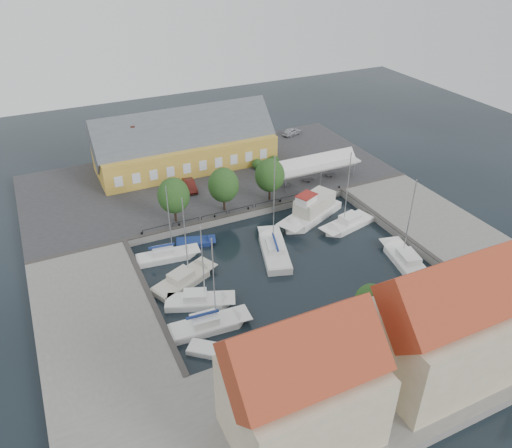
{
  "coord_description": "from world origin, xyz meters",
  "views": [
    {
      "loc": [
        -23.86,
        -44.1,
        35.51
      ],
      "look_at": [
        0.0,
        6.0,
        1.5
      ],
      "focal_mm": 35.0,
      "sensor_mm": 36.0,
      "label": 1
    }
  ],
  "objects_px": {
    "car_silver": "(292,132)",
    "car_red": "(190,185)",
    "west_boat_d": "(208,326)",
    "warehouse": "(181,146)",
    "launch_nw": "(195,243)",
    "east_boat_c": "(406,262)",
    "east_boat_a": "(348,225)",
    "west_boat_c": "(198,302)",
    "tent_canopy": "(315,165)",
    "west_boat_b": "(184,281)",
    "west_boat_a": "(167,257)",
    "center_sailboat": "(274,251)",
    "trawler": "(312,211)",
    "launch_sw": "(211,352)"
  },
  "relations": [
    {
      "from": "car_red",
      "to": "warehouse",
      "type": "bearing_deg",
      "value": 84.66
    },
    {
      "from": "west_boat_b",
      "to": "west_boat_c",
      "type": "distance_m",
      "value": 4.24
    },
    {
      "from": "trawler",
      "to": "east_boat_c",
      "type": "distance_m",
      "value": 14.97
    },
    {
      "from": "car_red",
      "to": "east_boat_a",
      "type": "bearing_deg",
      "value": -40.95
    },
    {
      "from": "launch_sw",
      "to": "west_boat_a",
      "type": "bearing_deg",
      "value": 87.76
    },
    {
      "from": "car_silver",
      "to": "west_boat_c",
      "type": "height_order",
      "value": "west_boat_c"
    },
    {
      "from": "warehouse",
      "to": "east_boat_c",
      "type": "xyz_separation_m",
      "value": [
        16.05,
        -36.14,
        -4.17
      ]
    },
    {
      "from": "west_boat_c",
      "to": "east_boat_a",
      "type": "bearing_deg",
      "value": 15.19
    },
    {
      "from": "warehouse",
      "to": "launch_nw",
      "type": "bearing_deg",
      "value": -104.49
    },
    {
      "from": "west_boat_b",
      "to": "launch_nw",
      "type": "xyz_separation_m",
      "value": [
        3.89,
        7.08,
        -0.17
      ]
    },
    {
      "from": "west_boat_a",
      "to": "west_boat_b",
      "type": "height_order",
      "value": "west_boat_b"
    },
    {
      "from": "car_silver",
      "to": "car_red",
      "type": "xyz_separation_m",
      "value": [
        -24.43,
        -12.79,
        0.03
      ]
    },
    {
      "from": "warehouse",
      "to": "west_boat_a",
      "type": "bearing_deg",
      "value": -113.11
    },
    {
      "from": "center_sailboat",
      "to": "launch_sw",
      "type": "bearing_deg",
      "value": -137.12
    },
    {
      "from": "west_boat_b",
      "to": "east_boat_c",
      "type": "bearing_deg",
      "value": -17.35
    },
    {
      "from": "east_boat_c",
      "to": "center_sailboat",
      "type": "bearing_deg",
      "value": 147.25
    },
    {
      "from": "launch_nw",
      "to": "launch_sw",
      "type": "bearing_deg",
      "value": -104.89
    },
    {
      "from": "east_boat_c",
      "to": "west_boat_a",
      "type": "xyz_separation_m",
      "value": [
        -25.76,
        13.38,
        0.01
      ]
    },
    {
      "from": "tent_canopy",
      "to": "east_boat_c",
      "type": "bearing_deg",
      "value": -91.41
    },
    {
      "from": "west_boat_c",
      "to": "west_boat_d",
      "type": "xyz_separation_m",
      "value": [
        -0.34,
        -3.89,
        0.01
      ]
    },
    {
      "from": "trawler",
      "to": "west_boat_a",
      "type": "relative_size",
      "value": 1.1
    },
    {
      "from": "car_red",
      "to": "launch_nw",
      "type": "relative_size",
      "value": 0.8
    },
    {
      "from": "car_red",
      "to": "west_boat_d",
      "type": "xyz_separation_m",
      "value": [
        -7.72,
        -27.82,
        -1.44
      ]
    },
    {
      "from": "center_sailboat",
      "to": "east_boat_c",
      "type": "xyz_separation_m",
      "value": [
        13.4,
        -8.62,
        -0.1
      ]
    },
    {
      "from": "warehouse",
      "to": "car_silver",
      "type": "height_order",
      "value": "warehouse"
    },
    {
      "from": "west_boat_a",
      "to": "west_boat_d",
      "type": "xyz_separation_m",
      "value": [
        0.28,
        -13.57,
        -0.0
      ]
    },
    {
      "from": "car_silver",
      "to": "east_boat_c",
      "type": "relative_size",
      "value": 0.35
    },
    {
      "from": "center_sailboat",
      "to": "tent_canopy",
      "type": "bearing_deg",
      "value": 44.4
    },
    {
      "from": "center_sailboat",
      "to": "trawler",
      "type": "height_order",
      "value": "center_sailboat"
    },
    {
      "from": "east_boat_a",
      "to": "launch_nw",
      "type": "distance_m",
      "value": 20.62
    },
    {
      "from": "trawler",
      "to": "west_boat_b",
      "type": "relative_size",
      "value": 1.02
    },
    {
      "from": "east_boat_c",
      "to": "launch_sw",
      "type": "distance_m",
      "value": 26.65
    },
    {
      "from": "warehouse",
      "to": "east_boat_c",
      "type": "bearing_deg",
      "value": -66.06
    },
    {
      "from": "west_boat_c",
      "to": "launch_sw",
      "type": "height_order",
      "value": "west_boat_c"
    },
    {
      "from": "west_boat_d",
      "to": "launch_nw",
      "type": "xyz_separation_m",
      "value": [
        3.98,
        15.21,
        -0.18
      ]
    },
    {
      "from": "warehouse",
      "to": "west_boat_a",
      "type": "relative_size",
      "value": 2.74
    },
    {
      "from": "tent_canopy",
      "to": "car_silver",
      "type": "distance_m",
      "value": 19.24
    },
    {
      "from": "car_silver",
      "to": "warehouse",
      "type": "bearing_deg",
      "value": 83.06
    },
    {
      "from": "trawler",
      "to": "west_boat_c",
      "type": "bearing_deg",
      "value": -152.8
    },
    {
      "from": "center_sailboat",
      "to": "west_boat_d",
      "type": "height_order",
      "value": "center_sailboat"
    },
    {
      "from": "west_boat_c",
      "to": "tent_canopy",
      "type": "bearing_deg",
      "value": 35.88
    },
    {
      "from": "west_boat_a",
      "to": "warehouse",
      "type": "bearing_deg",
      "value": 66.89
    },
    {
      "from": "center_sailboat",
      "to": "trawler",
      "type": "bearing_deg",
      "value": 32.71
    },
    {
      "from": "car_silver",
      "to": "west_boat_d",
      "type": "relative_size",
      "value": 0.36
    },
    {
      "from": "tent_canopy",
      "to": "trawler",
      "type": "distance_m",
      "value": 10.03
    },
    {
      "from": "car_silver",
      "to": "west_boat_b",
      "type": "xyz_separation_m",
      "value": [
        -32.05,
        -32.48,
        -1.42
      ]
    },
    {
      "from": "car_red",
      "to": "east_boat_c",
      "type": "xyz_separation_m",
      "value": [
        17.77,
        -27.62,
        -1.45
      ]
    },
    {
      "from": "east_boat_a",
      "to": "west_boat_c",
      "type": "bearing_deg",
      "value": -164.81
    },
    {
      "from": "tent_canopy",
      "to": "west_boat_a",
      "type": "height_order",
      "value": "west_boat_a"
    },
    {
      "from": "car_red",
      "to": "center_sailboat",
      "type": "distance_m",
      "value": 19.54
    }
  ]
}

